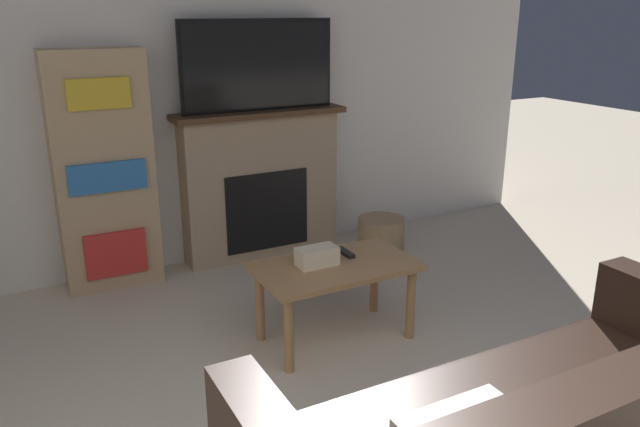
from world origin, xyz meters
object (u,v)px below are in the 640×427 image
Objects in this scene: coffee_table at (336,276)px; bookshelf at (104,173)px; storage_basket at (381,234)px; tv at (258,65)px; fireplace at (261,184)px.

bookshelf is (-0.95, 1.35, 0.39)m from coffee_table.
bookshelf is 2.05m from storage_basket.
tv is at bearing 0.11° from bookshelf.
fireplace reaches higher than coffee_table.
coffee_table is 1.70m from bookshelf.
tv reaches higher than fireplace.
coffee_table is at bearing -95.96° from tv.
tv reaches higher than coffee_table.
bookshelf is at bearing 124.94° from coffee_table.
fireplace is 0.81× the size of bookshelf.
tv is 1.70m from coffee_table.
storage_basket is (1.92, -0.32, -0.64)m from bookshelf.
tv reaches higher than storage_basket.
bookshelf is at bearing 170.49° from storage_basket.
fireplace is 1.00m from storage_basket.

